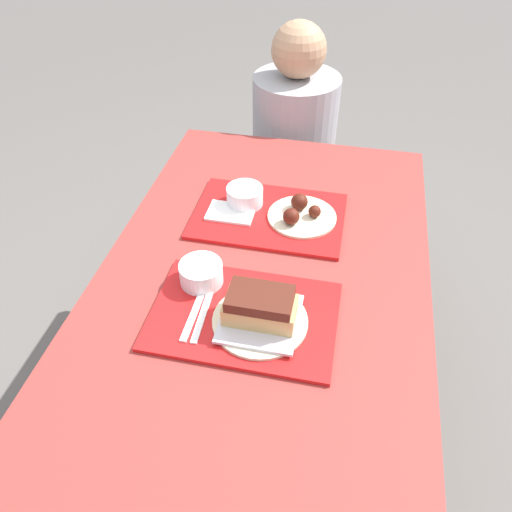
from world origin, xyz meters
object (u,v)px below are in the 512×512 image
at_px(tray_near, 244,316).
at_px(bowl_coleslaw_far, 245,195).
at_px(wings_plate_far, 300,213).
at_px(person_seated_across, 295,126).
at_px(bowl_coleslaw_near, 201,272).
at_px(brisket_sandwich_plate, 260,311).
at_px(tray_far, 269,216).

xyz_separation_m(tray_near, bowl_coleslaw_far, (-0.10, 0.43, 0.04)).
distance_m(wings_plate_far, person_seated_across, 0.70).
bearing_deg(bowl_coleslaw_far, tray_near, -77.44).
bearing_deg(wings_plate_far, bowl_coleslaw_near, -123.51).
distance_m(bowl_coleslaw_near, person_seated_across, 1.01).
height_order(brisket_sandwich_plate, bowl_coleslaw_far, brisket_sandwich_plate).
relative_size(tray_near, bowl_coleslaw_far, 4.03).
bearing_deg(bowl_coleslaw_far, brisket_sandwich_plate, -72.75).
bearing_deg(person_seated_across, tray_near, -87.89).
relative_size(brisket_sandwich_plate, bowl_coleslaw_far, 2.05).
relative_size(bowl_coleslaw_far, wings_plate_far, 0.54).
distance_m(brisket_sandwich_plate, person_seated_across, 1.11).
bearing_deg(bowl_coleslaw_near, brisket_sandwich_plate, -30.58).
distance_m(tray_far, brisket_sandwich_plate, 0.42).
height_order(wings_plate_far, person_seated_across, person_seated_across).
relative_size(wings_plate_far, person_seated_across, 0.29).
relative_size(tray_near, wings_plate_far, 2.19).
xyz_separation_m(tray_near, brisket_sandwich_plate, (0.04, -0.02, 0.04)).
xyz_separation_m(bowl_coleslaw_far, wings_plate_far, (0.17, -0.03, -0.01)).
xyz_separation_m(brisket_sandwich_plate, bowl_coleslaw_far, (-0.14, 0.45, -0.01)).
height_order(tray_near, wings_plate_far, wings_plate_far).
distance_m(tray_far, wings_plate_far, 0.10).
distance_m(brisket_sandwich_plate, bowl_coleslaw_far, 0.47).
xyz_separation_m(tray_far, person_seated_across, (-0.02, 0.69, -0.06)).
bearing_deg(tray_far, wings_plate_far, 2.18).
bearing_deg(tray_near, wings_plate_far, 78.97).
bearing_deg(bowl_coleslaw_far, person_seated_across, 85.05).
xyz_separation_m(bowl_coleslaw_near, bowl_coleslaw_far, (0.03, 0.35, 0.00)).
height_order(tray_near, person_seated_across, person_seated_across).
distance_m(bowl_coleslaw_far, person_seated_across, 0.66).
xyz_separation_m(bowl_coleslaw_near, brisket_sandwich_plate, (0.17, -0.10, 0.01)).
bearing_deg(bowl_coleslaw_far, wings_plate_far, -11.25).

